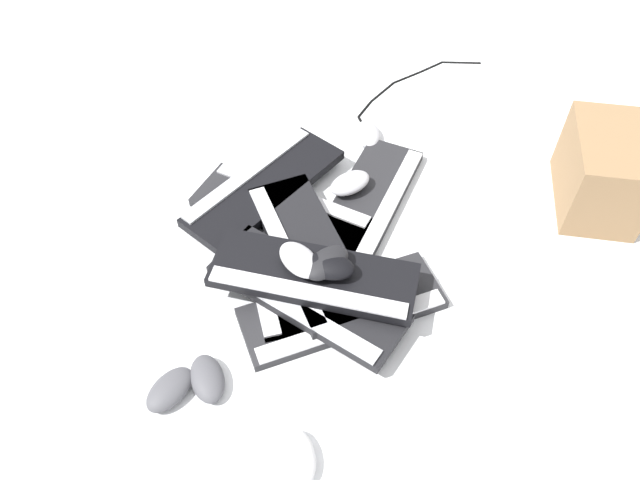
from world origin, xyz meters
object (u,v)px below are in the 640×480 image
object	(u,v)px
mouse_7	(299,260)
cardboard_box	(603,171)
keyboard_3	(278,258)
mouse_5	(327,263)
keyboard_0	(343,309)
keyboard_5	(264,187)
keyboard_7	(307,249)
mouse_0	(207,379)
mouse_3	(170,390)
keyboard_1	(368,203)
keyboard_2	(281,212)
mouse_1	(298,458)
keyboard_4	(307,294)
mouse_2	(368,134)
keyboard_6	(313,276)
mouse_6	(329,266)
mouse_4	(350,183)

from	to	relation	value
mouse_7	cardboard_box	size ratio (longest dim) A/B	0.42
keyboard_3	mouse_5	xyz separation A→B (m)	(0.14, 0.04, 0.10)
keyboard_0	keyboard_5	size ratio (longest dim) A/B	1.00
keyboard_5	keyboard_7	bearing A→B (deg)	-5.48
mouse_0	mouse_3	bearing A→B (deg)	88.51
keyboard_1	mouse_0	size ratio (longest dim) A/B	4.12
keyboard_2	keyboard_3	xyz separation A→B (m)	(0.12, -0.08, 0.00)
keyboard_3	mouse_1	bearing A→B (deg)	-27.59
keyboard_5	mouse_1	size ratio (longest dim) A/B	4.22
mouse_3	keyboard_7	bearing A→B (deg)	177.63
keyboard_3	mouse_5	bearing A→B (deg)	17.28
mouse_3	keyboard_4	bearing A→B (deg)	164.29
keyboard_2	mouse_1	bearing A→B (deg)	-29.40
mouse_2	mouse_3	bearing A→B (deg)	146.67
keyboard_2	keyboard_7	xyz separation A→B (m)	(0.15, -0.03, 0.03)
keyboard_3	mouse_3	size ratio (longest dim) A/B	4.22
keyboard_1	mouse_2	xyz separation A→B (m)	(-0.20, 0.15, 0.01)
keyboard_6	mouse_0	xyz separation A→B (m)	(0.06, -0.29, -0.05)
keyboard_1	mouse_2	world-z (taller)	mouse_2
keyboard_0	keyboard_3	bearing A→B (deg)	-168.39
mouse_1	mouse_3	world-z (taller)	same
mouse_3	mouse_5	world-z (taller)	mouse_5
keyboard_2	mouse_3	distance (m)	0.52
mouse_3	mouse_6	size ratio (longest dim) A/B	1.00
mouse_4	keyboard_1	bearing A→B (deg)	-70.68
mouse_0	mouse_5	size ratio (longest dim) A/B	1.00
keyboard_4	keyboard_7	xyz separation A→B (m)	(-0.10, 0.07, 0.00)
mouse_4	cardboard_box	xyz separation A→B (m)	(0.35, 0.49, 0.05)
keyboard_1	keyboard_6	size ratio (longest dim) A/B	1.06
mouse_0	mouse_1	xyz separation A→B (m)	(0.23, 0.06, 0.00)
mouse_5	keyboard_5	bearing A→B (deg)	-106.81
keyboard_0	keyboard_7	world-z (taller)	keyboard_7
keyboard_7	mouse_5	world-z (taller)	mouse_5
keyboard_2	keyboard_5	size ratio (longest dim) A/B	0.99
mouse_2	mouse_6	distance (m)	0.54
keyboard_0	mouse_5	distance (m)	0.12
keyboard_0	mouse_4	size ratio (longest dim) A/B	4.21
keyboard_0	cardboard_box	bearing A→B (deg)	83.57
keyboard_1	mouse_4	size ratio (longest dim) A/B	4.12
mouse_7	keyboard_3	bearing A→B (deg)	174.86
keyboard_6	mouse_5	xyz separation A→B (m)	(0.01, 0.03, 0.04)
keyboard_4	mouse_6	size ratio (longest dim) A/B	4.22
mouse_3	cardboard_box	bearing A→B (deg)	154.48
keyboard_3	mouse_7	distance (m)	0.14
keyboard_7	mouse_4	distance (m)	0.23
keyboard_0	mouse_1	bearing A→B (deg)	-49.86
keyboard_6	keyboard_2	bearing A→B (deg)	164.13
mouse_5	cardboard_box	world-z (taller)	cardboard_box
mouse_2	mouse_4	world-z (taller)	mouse_4
mouse_0	mouse_6	bearing A→B (deg)	-68.49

